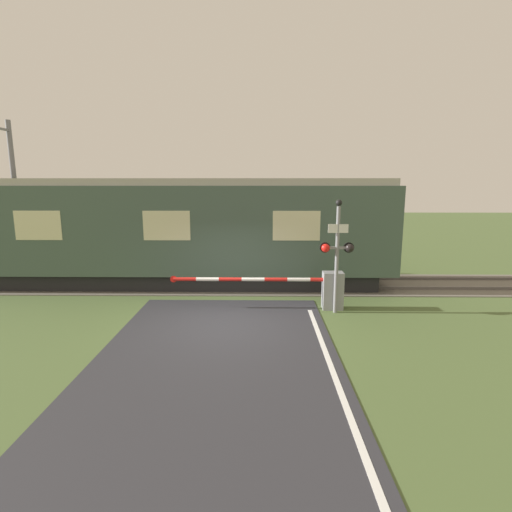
# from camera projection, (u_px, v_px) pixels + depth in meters

# --- Properties ---
(ground_plane) EXTENTS (80.00, 80.00, 0.00)m
(ground_plane) POSITION_uv_depth(u_px,v_px,m) (226.00, 322.00, 10.89)
(ground_plane) COLOR #4C6033
(track_bed) EXTENTS (36.00, 3.20, 0.13)m
(track_bed) POSITION_uv_depth(u_px,v_px,m) (236.00, 284.00, 14.89)
(track_bed) COLOR #666056
(track_bed) RESTS_ON ground_plane
(train) EXTENTS (15.55, 2.78, 3.89)m
(train) POSITION_uv_depth(u_px,v_px,m) (176.00, 231.00, 14.56)
(train) COLOR black
(train) RESTS_ON ground_plane
(crossing_barrier) EXTENTS (5.17, 0.44, 1.13)m
(crossing_barrier) POSITION_uv_depth(u_px,v_px,m) (320.00, 289.00, 11.94)
(crossing_barrier) COLOR gray
(crossing_barrier) RESTS_ON ground_plane
(signal_post) EXTENTS (0.98, 0.26, 3.29)m
(signal_post) POSITION_uv_depth(u_px,v_px,m) (337.00, 250.00, 11.36)
(signal_post) COLOR gray
(signal_post) RESTS_ON ground_plane
(catenary_pole) EXTENTS (0.20, 1.90, 6.18)m
(catenary_pole) POSITION_uv_depth(u_px,v_px,m) (15.00, 195.00, 16.22)
(catenary_pole) COLOR slate
(catenary_pole) RESTS_ON ground_plane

